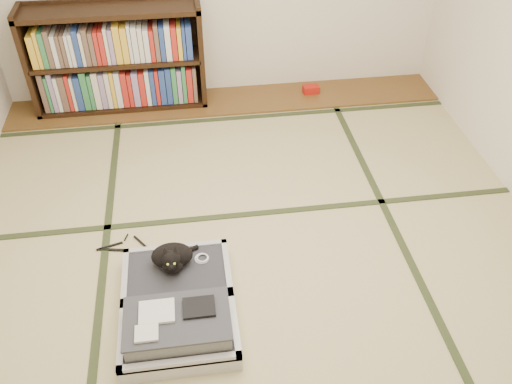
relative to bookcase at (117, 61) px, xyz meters
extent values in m
plane|color=tan|center=(0.95, -2.07, -0.45)|extent=(4.50, 4.50, 0.00)
cube|color=brown|center=(0.95, -0.07, -0.44)|extent=(4.00, 0.50, 0.02)
cube|color=#AD160D|center=(1.77, -0.04, -0.40)|extent=(0.15, 0.10, 0.07)
cube|color=#2D381E|center=(-0.05, -2.07, -0.45)|extent=(0.05, 4.50, 0.01)
cube|color=#2D381E|center=(1.95, -2.07, -0.45)|extent=(0.05, 4.50, 0.01)
cube|color=#2D381E|center=(0.95, -1.67, -0.45)|extent=(4.00, 0.05, 0.01)
cube|color=#2D381E|center=(0.95, -0.37, -0.45)|extent=(4.00, 0.05, 0.01)
cube|color=black|center=(-0.74, 0.00, 0.02)|extent=(0.04, 0.35, 0.98)
cube|color=black|center=(0.74, 0.00, 0.02)|extent=(0.04, 0.35, 0.98)
cube|color=black|center=(0.00, 0.00, -0.42)|extent=(1.53, 0.35, 0.04)
cube|color=black|center=(0.00, 0.00, 0.46)|extent=(1.53, 0.35, 0.04)
cube|color=black|center=(0.00, 0.00, 0.02)|extent=(1.46, 0.35, 0.03)
cube|color=black|center=(0.00, 0.16, 0.02)|extent=(1.53, 0.02, 0.98)
cube|color=gray|center=(0.00, -0.02, -0.20)|extent=(1.37, 0.24, 0.41)
cube|color=gray|center=(0.00, -0.02, 0.21)|extent=(1.37, 0.24, 0.37)
cube|color=silver|center=(0.43, -2.69, -0.39)|extent=(0.66, 0.44, 0.11)
cube|color=#32333B|center=(0.43, -2.69, -0.36)|extent=(0.59, 0.37, 0.09)
cube|color=silver|center=(0.43, -2.90, -0.33)|extent=(0.66, 0.04, 0.04)
cube|color=silver|center=(0.43, -2.49, -0.33)|extent=(0.66, 0.04, 0.04)
cube|color=silver|center=(0.12, -2.69, -0.33)|extent=(0.04, 0.44, 0.04)
cube|color=silver|center=(0.74, -2.69, -0.33)|extent=(0.04, 0.44, 0.04)
cube|color=silver|center=(0.43, -2.25, -0.39)|extent=(0.66, 0.44, 0.11)
cube|color=#32333B|center=(0.43, -2.25, -0.36)|extent=(0.59, 0.37, 0.09)
cube|color=silver|center=(0.43, -2.46, -0.33)|extent=(0.66, 0.04, 0.04)
cube|color=silver|center=(0.43, -2.05, -0.33)|extent=(0.66, 0.04, 0.04)
cube|color=silver|center=(0.12, -2.25, -0.33)|extent=(0.04, 0.44, 0.04)
cube|color=silver|center=(0.74, -2.25, -0.33)|extent=(0.04, 0.44, 0.04)
cylinder|color=black|center=(0.43, -2.47, -0.33)|extent=(0.60, 0.02, 0.02)
cube|color=gray|center=(0.43, -2.69, -0.28)|extent=(0.57, 0.34, 0.11)
cube|color=#393B41|center=(0.43, -2.69, -0.22)|extent=(0.58, 0.36, 0.01)
cube|color=silver|center=(0.33, -2.65, -0.20)|extent=(0.19, 0.16, 0.02)
cube|color=black|center=(0.55, -2.65, -0.20)|extent=(0.18, 0.14, 0.02)
cube|color=silver|center=(0.27, -2.78, -0.20)|extent=(0.12, 0.11, 0.02)
cube|color=white|center=(0.24, -2.91, -0.39)|extent=(0.05, 0.01, 0.04)
cube|color=white|center=(0.34, -2.91, -0.40)|extent=(0.04, 0.01, 0.03)
cube|color=orange|center=(0.65, -2.91, -0.39)|extent=(0.04, 0.01, 0.03)
cube|color=#197F33|center=(0.59, -2.91, -0.37)|extent=(0.04, 0.01, 0.02)
ellipsoid|color=black|center=(0.41, -2.20, -0.25)|extent=(0.26, 0.17, 0.16)
ellipsoid|color=black|center=(0.41, -2.27, -0.26)|extent=(0.13, 0.09, 0.09)
ellipsoid|color=black|center=(0.41, -2.30, -0.17)|extent=(0.11, 0.10, 0.10)
sphere|color=black|center=(0.41, -2.34, -0.18)|extent=(0.05, 0.05, 0.05)
cone|color=black|center=(0.38, -2.28, -0.11)|extent=(0.04, 0.05, 0.05)
cone|color=black|center=(0.44, -2.28, -0.11)|extent=(0.04, 0.05, 0.05)
sphere|color=#A5BF33|center=(0.39, -2.35, -0.16)|extent=(0.02, 0.02, 0.02)
sphere|color=#A5BF33|center=(0.43, -2.35, -0.16)|extent=(0.02, 0.02, 0.02)
cylinder|color=black|center=(0.50, -2.12, -0.30)|extent=(0.16, 0.09, 0.03)
torus|color=white|center=(0.59, -2.18, -0.32)|extent=(0.09, 0.09, 0.01)
torus|color=white|center=(0.60, -2.18, -0.31)|extent=(0.08, 0.08, 0.01)
cube|color=black|center=(0.09, -1.91, -0.44)|extent=(0.36, 0.09, 0.01)
cube|color=black|center=(-0.02, -1.86, -0.44)|extent=(0.18, 0.06, 0.01)
cube|color=black|center=(0.19, -1.86, -0.44)|extent=(0.12, 0.15, 0.01)
cylinder|color=black|center=(0.09, -1.79, -0.44)|extent=(0.03, 0.06, 0.01)
camera|label=1|loc=(0.61, -4.54, 2.19)|focal=38.00mm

